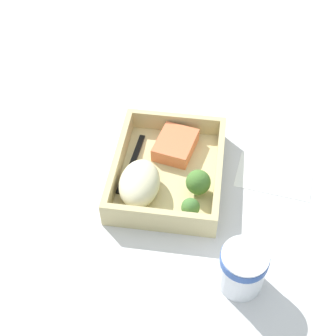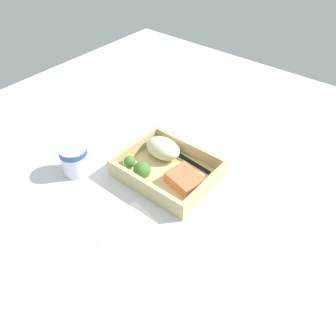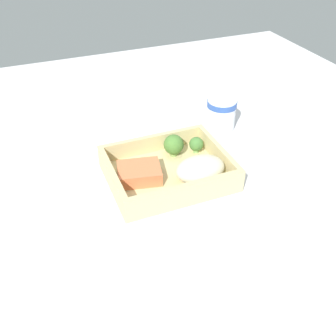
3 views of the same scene
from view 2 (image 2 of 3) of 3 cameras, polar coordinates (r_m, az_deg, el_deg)
ground_plane at (r=91.48cm, az=-0.00°, el=-1.71°), size 160.00×160.00×2.00cm
takeout_tray at (r=90.37cm, az=-0.00°, el=-0.98°), size 25.80×20.56×1.20cm
tray_rim at (r=88.55cm, az=-0.00°, el=0.28°), size 25.80×20.56×4.16cm
salmon_fillet at (r=85.81cm, az=3.01°, el=-2.04°), size 10.31×8.91×2.96cm
mashed_potatoes at (r=93.42cm, az=-0.88°, el=3.46°), size 10.83×7.44×5.49cm
broccoli_floret_1 at (r=90.38cm, az=-6.69°, el=1.04°), size 3.35×3.35×3.92cm
broccoli_floret_2 at (r=86.62cm, az=-4.56°, el=-0.40°), size 4.65×4.65×5.24cm
fork at (r=94.05cm, az=2.96°, el=1.71°), size 15.88×2.91×0.44cm
paper_cup at (r=92.39cm, az=-15.95°, el=1.60°), size 7.58×7.58×8.41cm
receipt_slip at (r=79.39cm, az=-7.78°, el=-10.24°), size 11.35×15.65×0.24cm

